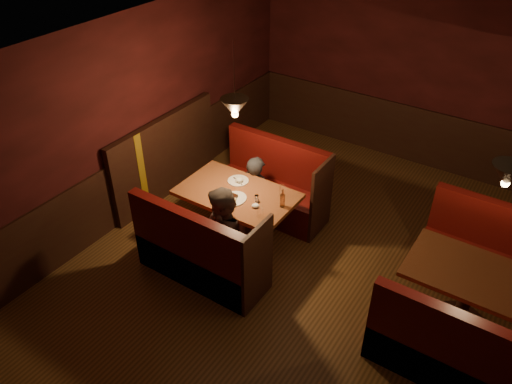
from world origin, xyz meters
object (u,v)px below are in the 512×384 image
Objects in this scene: main_table at (238,204)px; second_table at (470,286)px; diner_b at (223,222)px; main_bench_far at (274,190)px; second_bench_far at (485,260)px; main_bench_near at (199,257)px; second_bench_near at (446,355)px; diner_a at (256,179)px.

main_table is 1.09× the size of second_table.
diner_b reaches higher than second_table.
second_table is at bearing -12.56° from main_bench_far.
main_table is at bearing -160.53° from second_bench_far.
second_table is at bearing 20.36° from main_bench_near.
second_bench_far is 1.68m from second_bench_near.
diner_b is at bearing 64.69° from main_bench_near.
main_table is 0.91× the size of main_bench_far.
main_bench_far is 1.09× the size of second_bench_near.
main_bench_near is 1.20× the size of second_table.
main_bench_far is at bearing 88.81° from main_table.
second_table is 0.87m from second_bench_far.
main_bench_near is 0.55m from diner_b.
main_table reaches higher than second_table.
main_bench_far is 2.99m from second_bench_far.
main_bench_far reaches higher than second_table.
main_bench_near reaches higher than main_table.
second_bench_near is at bearing -26.69° from main_bench_far.
main_bench_far is 3.34m from second_bench_near.
second_bench_near is at bearing 21.60° from diner_b.
diner_b is at bearing 178.63° from second_bench_near.
second_bench_near is (3.00, -0.62, -0.28)m from main_table.
second_bench_near is (0.00, -1.68, 0.00)m from second_bench_far.
main_table is 0.99× the size of second_bench_near.
diner_a is at bearing 94.24° from main_bench_near.
main_bench_far is 1.20× the size of second_table.
main_bench_near reaches higher than second_table.
main_bench_far is (0.02, 0.88, -0.27)m from main_table.
second_table is 0.90× the size of second_bench_near.
diner_a reaches higher than second_table.
diner_b is (-2.83, -1.62, 0.43)m from second_bench_far.
diner_b is at bearing -164.53° from second_table.
main_bench_near is 2.99m from second_bench_near.
second_bench_far is at bearing 3.55° from main_bench_far.
second_bench_near is 1.11× the size of diner_a.
diner_a is at bearing -109.15° from main_bench_far.
main_bench_near is (0.00, -1.75, 0.00)m from main_bench_far.
diner_a is (-0.09, 0.57, 0.07)m from main_table.
second_table is at bearing 92.20° from second_bench_near.
second_table is at bearing -178.66° from diner_a.
second_table is at bearing 38.44° from diner_b.
second_bench_far is at bearing 87.80° from second_table.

